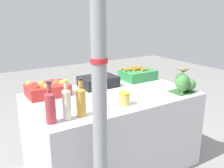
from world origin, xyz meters
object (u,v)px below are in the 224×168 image
support_pole (99,79)px  carrot_crate (138,75)px  sparrow_bird (184,70)px  juice_bottle_ruby (50,106)px  broccoli_pile (183,83)px  juice_bottle_amber (81,100)px  orange_crate (99,80)px  pickle_jar (124,98)px  juice_bottle_cloudy (67,103)px  apple_crate (47,89)px

support_pole → carrot_crate: size_ratio=6.11×
support_pole → sparrow_bird: size_ratio=21.88×
carrot_crate → juice_bottle_ruby: bearing=-154.1°
carrot_crate → broccoli_pile: (0.07, -0.62, 0.03)m
juice_bottle_amber → orange_crate: bearing=51.0°
support_pole → pickle_jar: support_pole is taller
sparrow_bird → broccoli_pile: bearing=-82.0°
support_pole → carrot_crate: 1.46m
carrot_crate → juice_bottle_amber: juice_bottle_amber is taller
sparrow_bird → orange_crate: bearing=-179.1°
juice_bottle_ruby → juice_bottle_amber: 0.23m
orange_crate → juice_bottle_cloudy: (-0.61, -0.61, 0.06)m
broccoli_pile → sparrow_bird: 0.13m
support_pole → pickle_jar: size_ratio=20.56×
support_pole → broccoli_pile: support_pole is taller
juice_bottle_amber → pickle_jar: juice_bottle_amber is taller
juice_bottle_cloudy → pickle_jar: 0.53m
support_pole → juice_bottle_amber: (0.04, 0.34, -0.25)m
juice_bottle_ruby → sparrow_bird: bearing=0.6°
juice_bottle_ruby → orange_crate: bearing=40.0°
orange_crate → pickle_jar: bearing=-98.6°
broccoli_pile → pickle_jar: bearing=177.6°
apple_crate → juice_bottle_ruby: 0.64m
support_pole → juice_bottle_cloudy: 0.43m
carrot_crate → juice_bottle_cloudy: bearing=-151.8°
orange_crate → juice_bottle_ruby: juice_bottle_ruby is taller
support_pole → apple_crate: support_pole is taller
sparrow_bird → juice_bottle_amber: bearing=-133.8°
juice_bottle_cloudy → sparrow_bird: size_ratio=2.83×
broccoli_pile → apple_crate: bearing=151.7°
juice_bottle_cloudy → juice_bottle_amber: (0.11, -0.00, -0.00)m
juice_bottle_cloudy → sparrow_bird: juice_bottle_cloudy is taller
juice_bottle_amber → pickle_jar: size_ratio=2.64×
apple_crate → juice_bottle_ruby: juice_bottle_ruby is taller
support_pole → sparrow_bird: support_pole is taller
juice_bottle_amber → broccoli_pile: bearing=-0.6°
orange_crate → juice_bottle_ruby: size_ratio=1.22×
carrot_crate → juice_bottle_amber: size_ratio=1.27×
support_pole → juice_bottle_cloudy: size_ratio=7.72×
carrot_crate → broccoli_pile: broccoli_pile is taller
juice_bottle_ruby → juice_bottle_amber: (0.23, 0.00, -0.01)m
juice_bottle_ruby → juice_bottle_cloudy: 0.12m
carrot_crate → broccoli_pile: bearing=-83.5°
juice_bottle_ruby → sparrow_bird: (1.34, 0.01, 0.09)m
juice_bottle_ruby → apple_crate: bearing=73.8°
juice_bottle_amber → sparrow_bird: (1.11, 0.01, 0.10)m
pickle_jar → juice_bottle_cloudy: bearing=-178.0°
support_pole → orange_crate: bearing=60.9°
apple_crate → carrot_crate: size_ratio=1.00×
orange_crate → juice_bottle_cloudy: juice_bottle_cloudy is taller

